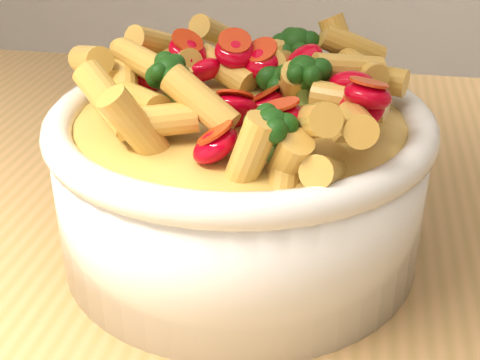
# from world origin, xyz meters

# --- Properties ---
(serving_bowl) EXTENTS (0.25, 0.25, 0.11)m
(serving_bowl) POSITION_xyz_m (-0.08, 0.00, 0.95)
(serving_bowl) COLOR silver
(serving_bowl) RESTS_ON table
(pasta_salad) EXTENTS (0.20, 0.20, 0.04)m
(pasta_salad) POSITION_xyz_m (-0.08, 0.00, 1.02)
(pasta_salad) COLOR gold
(pasta_salad) RESTS_ON serving_bowl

